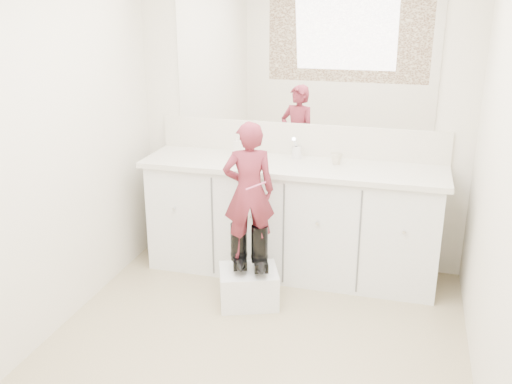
% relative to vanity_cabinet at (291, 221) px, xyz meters
% --- Properties ---
extents(floor, '(3.00, 3.00, 0.00)m').
position_rel_vanity_cabinet_xyz_m(floor, '(0.00, -1.23, -0.42)').
color(floor, '#90835E').
rests_on(floor, ground).
extents(wall_back, '(2.60, 0.00, 2.60)m').
position_rel_vanity_cabinet_xyz_m(wall_back, '(0.00, 0.27, 0.77)').
color(wall_back, beige).
rests_on(wall_back, floor).
extents(wall_front, '(2.60, 0.00, 2.60)m').
position_rel_vanity_cabinet_xyz_m(wall_front, '(0.00, -2.73, 0.77)').
color(wall_front, beige).
rests_on(wall_front, floor).
extents(wall_left, '(0.00, 3.00, 3.00)m').
position_rel_vanity_cabinet_xyz_m(wall_left, '(-1.30, -1.23, 0.78)').
color(wall_left, beige).
rests_on(wall_left, floor).
extents(wall_right, '(0.00, 3.00, 3.00)m').
position_rel_vanity_cabinet_xyz_m(wall_right, '(1.30, -1.23, 0.78)').
color(wall_right, beige).
rests_on(wall_right, floor).
extents(vanity_cabinet, '(2.20, 0.55, 0.85)m').
position_rel_vanity_cabinet_xyz_m(vanity_cabinet, '(0.00, 0.00, 0.00)').
color(vanity_cabinet, silver).
rests_on(vanity_cabinet, floor).
extents(countertop, '(2.28, 0.58, 0.04)m').
position_rel_vanity_cabinet_xyz_m(countertop, '(0.00, -0.01, 0.45)').
color(countertop, beige).
rests_on(countertop, vanity_cabinet).
extents(backsplash, '(2.28, 0.03, 0.25)m').
position_rel_vanity_cabinet_xyz_m(backsplash, '(0.00, 0.26, 0.59)').
color(backsplash, beige).
rests_on(backsplash, countertop).
extents(mirror, '(2.00, 0.02, 1.00)m').
position_rel_vanity_cabinet_xyz_m(mirror, '(0.00, 0.26, 1.22)').
color(mirror, white).
rests_on(mirror, wall_back).
extents(dot_panel, '(2.00, 0.01, 1.20)m').
position_rel_vanity_cabinet_xyz_m(dot_panel, '(0.00, -2.71, 1.22)').
color(dot_panel, '#472819').
rests_on(dot_panel, wall_front).
extents(faucet, '(0.08, 0.08, 0.10)m').
position_rel_vanity_cabinet_xyz_m(faucet, '(0.00, 0.15, 0.52)').
color(faucet, silver).
rests_on(faucet, countertop).
extents(cup, '(0.12, 0.12, 0.08)m').
position_rel_vanity_cabinet_xyz_m(cup, '(0.32, 0.07, 0.51)').
color(cup, beige).
rests_on(cup, countertop).
extents(soap_bottle, '(0.10, 0.10, 0.21)m').
position_rel_vanity_cabinet_xyz_m(soap_bottle, '(-0.42, 0.05, 0.57)').
color(soap_bottle, silver).
rests_on(soap_bottle, countertop).
extents(step_stool, '(0.49, 0.46, 0.26)m').
position_rel_vanity_cabinet_xyz_m(step_stool, '(-0.18, -0.58, -0.30)').
color(step_stool, silver).
rests_on(step_stool, floor).
extents(boot_left, '(0.19, 0.25, 0.33)m').
position_rel_vanity_cabinet_xyz_m(boot_left, '(-0.26, -0.56, -0.00)').
color(boot_left, black).
rests_on(boot_left, step_stool).
extents(boot_right, '(0.19, 0.25, 0.33)m').
position_rel_vanity_cabinet_xyz_m(boot_right, '(-0.11, -0.56, -0.00)').
color(boot_right, black).
rests_on(boot_right, step_stool).
extents(toddler, '(0.41, 0.34, 0.96)m').
position_rel_vanity_cabinet_xyz_m(toddler, '(-0.18, -0.56, 0.41)').
color(toddler, '#B4374F').
rests_on(toddler, step_stool).
extents(toothbrush, '(0.13, 0.06, 0.06)m').
position_rel_vanity_cabinet_xyz_m(toothbrush, '(-0.11, -0.64, 0.48)').
color(toothbrush, '#D2517B').
rests_on(toothbrush, toddler).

